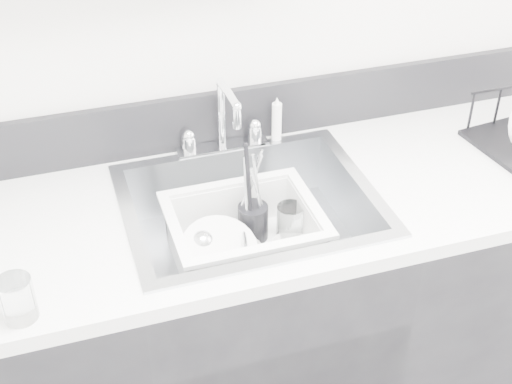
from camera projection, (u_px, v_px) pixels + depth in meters
name	position (u px, v px, depth m)	size (l,w,h in m)	color
room_shell	(480.00, 37.00, 0.74)	(3.50, 3.00, 2.60)	silver
counter_run	(251.00, 328.00, 2.07)	(3.20, 0.62, 0.92)	black
backsplash	(218.00, 118.00, 1.99)	(3.20, 0.02, 0.16)	black
sink	(250.00, 228.00, 1.86)	(0.64, 0.52, 0.20)	silver
faucet	(223.00, 133.00, 1.96)	(0.26, 0.18, 0.23)	silver
side_sprayer	(277.00, 120.00, 2.00)	(0.03, 0.03, 0.14)	white
wash_tub	(244.00, 236.00, 1.84)	(0.38, 0.31, 0.15)	white
plate_stack	(223.00, 256.00, 1.82)	(0.24, 0.23, 0.09)	white
utensil_cup	(253.00, 219.00, 1.90)	(0.08, 0.08, 0.27)	black
ladle	(227.00, 247.00, 1.84)	(0.25, 0.09, 0.07)	silver
tumbler_in_tub	(290.00, 223.00, 1.90)	(0.07, 0.07, 0.10)	white
tumbler_counter	(17.00, 299.00, 1.44)	(0.07, 0.07, 0.10)	white
bowl_small	(291.00, 249.00, 1.86)	(0.11, 0.11, 0.03)	white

